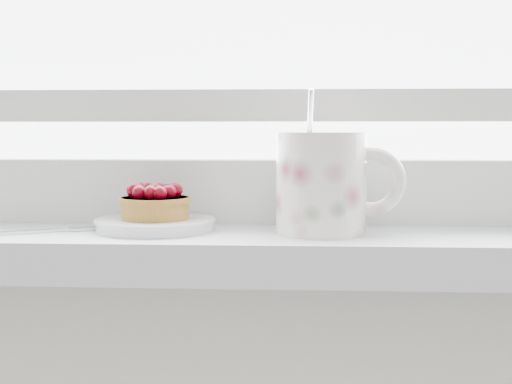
# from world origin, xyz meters

# --- Properties ---
(saucer) EXTENTS (0.12, 0.12, 0.01)m
(saucer) POSITION_xyz_m (-0.09, 1.89, 0.95)
(saucer) COLOR silver
(saucer) RESTS_ON windowsill
(raspberry_tart) EXTENTS (0.07, 0.07, 0.04)m
(raspberry_tart) POSITION_xyz_m (-0.09, 1.89, 0.97)
(raspberry_tart) COLOR brown
(raspberry_tart) RESTS_ON saucer
(floral_mug) EXTENTS (0.13, 0.10, 0.14)m
(floral_mug) POSITION_xyz_m (0.08, 1.88, 0.99)
(floral_mug) COLOR white
(floral_mug) RESTS_ON windowsill
(fork) EXTENTS (0.16, 0.10, 0.00)m
(fork) POSITION_xyz_m (-0.21, 1.87, 0.94)
(fork) COLOR silver
(fork) RESTS_ON windowsill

